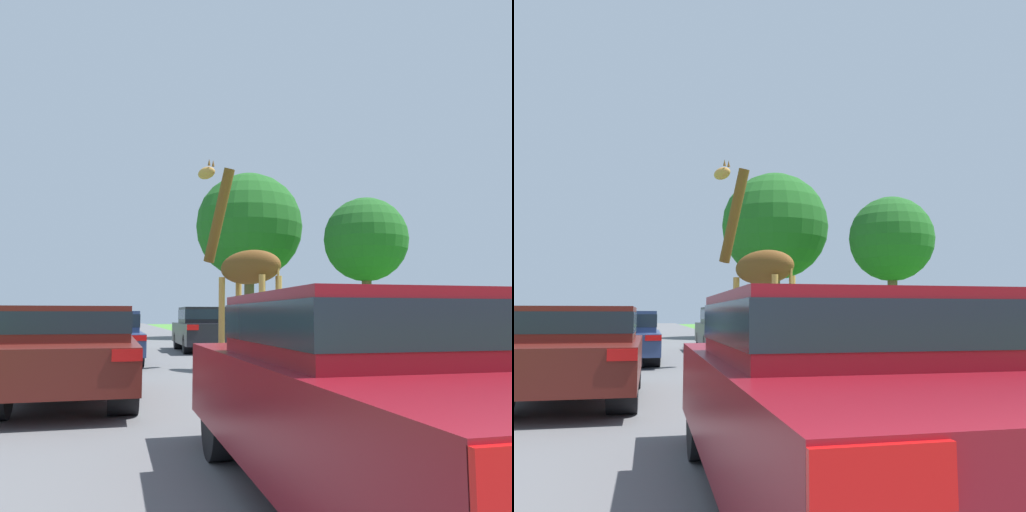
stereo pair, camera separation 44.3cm
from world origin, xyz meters
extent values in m
cube|color=#5B5B5E|center=(0.00, 30.00, 0.00)|extent=(6.90, 120.00, 0.00)
cylinder|color=#B77F3D|center=(1.20, 12.24, 1.03)|extent=(0.14, 0.14, 2.07)
cylinder|color=#2D2319|center=(1.20, 12.24, 0.04)|extent=(0.18, 0.18, 0.08)
cylinder|color=#B77F3D|center=(1.66, 12.53, 1.03)|extent=(0.14, 0.14, 2.07)
cylinder|color=#2D2319|center=(1.66, 12.53, 0.04)|extent=(0.18, 0.18, 0.08)
cylinder|color=#B77F3D|center=(1.86, 11.21, 1.03)|extent=(0.14, 0.14, 2.07)
cylinder|color=#2D2319|center=(1.86, 11.21, 0.04)|extent=(0.18, 0.18, 0.08)
cylinder|color=#B77F3D|center=(2.32, 11.51, 1.03)|extent=(0.14, 0.14, 2.07)
cylinder|color=#2D2319|center=(2.32, 11.51, 0.04)|extent=(0.18, 0.18, 0.08)
ellipsoid|color=brown|center=(1.76, 11.87, 2.28)|extent=(1.48, 1.81, 0.76)
cylinder|color=brown|center=(1.22, 12.72, 3.56)|extent=(0.72, 0.93, 2.23)
ellipsoid|color=#B77F3D|center=(0.97, 13.11, 4.69)|extent=(0.50, 0.60, 0.30)
cylinder|color=#B77F3D|center=(2.21, 11.18, 1.71)|extent=(0.05, 0.05, 1.14)
cone|color=brown|center=(1.00, 12.93, 4.92)|extent=(0.07, 0.07, 0.16)
cone|color=brown|center=(1.11, 13.00, 4.92)|extent=(0.07, 0.07, 0.16)
cube|color=maroon|center=(0.64, 3.54, 0.60)|extent=(1.99, 4.40, 0.65)
cube|color=maroon|center=(0.64, 3.54, 1.14)|extent=(1.79, 1.98, 0.42)
cube|color=#19232D|center=(0.64, 3.54, 1.16)|extent=(1.81, 2.00, 0.25)
cylinder|color=black|center=(-0.16, 4.86, 0.33)|extent=(0.40, 0.65, 0.65)
cylinder|color=black|center=(1.43, 4.86, 0.33)|extent=(0.40, 0.65, 0.65)
cube|color=black|center=(2.01, 18.89, 0.60)|extent=(2.00, 4.32, 0.69)
cube|color=black|center=(2.01, 18.89, 1.22)|extent=(1.80, 1.95, 0.54)
cube|color=#19232D|center=(2.01, 18.89, 1.25)|extent=(1.82, 1.97, 0.33)
cube|color=red|center=(1.19, 16.71, 0.85)|extent=(0.36, 0.03, 0.17)
cube|color=red|center=(2.83, 16.71, 0.85)|extent=(0.36, 0.03, 0.17)
cylinder|color=black|center=(1.21, 20.18, 0.30)|extent=(0.40, 0.61, 0.61)
cylinder|color=black|center=(2.81, 20.18, 0.30)|extent=(0.40, 0.61, 0.61)
cylinder|color=black|center=(1.21, 17.59, 0.30)|extent=(0.40, 0.61, 0.61)
cylinder|color=black|center=(2.81, 17.59, 0.30)|extent=(0.40, 0.61, 0.61)
cube|color=#561914|center=(-1.73, 8.38, 0.58)|extent=(1.84, 3.94, 0.55)
cube|color=#561914|center=(-1.73, 8.38, 1.09)|extent=(1.65, 1.77, 0.48)
cube|color=#19232D|center=(-1.73, 8.38, 1.11)|extent=(1.67, 1.79, 0.29)
cube|color=red|center=(-0.98, 6.40, 0.77)|extent=(0.33, 0.03, 0.13)
cylinder|color=black|center=(-2.47, 9.56, 0.36)|extent=(0.37, 0.71, 0.71)
cylinder|color=black|center=(-1.00, 9.56, 0.36)|extent=(0.37, 0.71, 0.71)
cylinder|color=black|center=(-1.00, 7.20, 0.36)|extent=(0.37, 0.71, 0.71)
cube|color=navy|center=(-1.42, 14.73, 0.53)|extent=(1.99, 4.44, 0.51)
cube|color=navy|center=(-1.42, 14.73, 1.05)|extent=(1.79, 2.00, 0.53)
cube|color=#19232D|center=(-1.42, 14.73, 1.08)|extent=(1.81, 2.02, 0.32)
cube|color=red|center=(-2.23, 12.50, 0.71)|extent=(0.36, 0.03, 0.12)
cube|color=red|center=(-0.60, 12.50, 0.71)|extent=(0.36, 0.03, 0.12)
cylinder|color=black|center=(-2.21, 16.06, 0.32)|extent=(0.40, 0.65, 0.65)
cylinder|color=black|center=(-0.62, 16.06, 0.32)|extent=(0.40, 0.65, 0.65)
cylinder|color=black|center=(-2.21, 13.39, 0.32)|extent=(0.40, 0.65, 0.65)
cylinder|color=black|center=(-0.62, 13.39, 0.32)|extent=(0.40, 0.65, 0.65)
cylinder|color=brown|center=(6.10, 29.42, 2.65)|extent=(0.55, 0.55, 5.31)
sphere|color=#1E561E|center=(6.10, 29.42, 6.20)|extent=(5.98, 5.98, 5.98)
cylinder|color=brown|center=(10.85, 24.58, 2.17)|extent=(0.48, 0.48, 4.34)
sphere|color=#1E561E|center=(10.85, 24.58, 4.96)|extent=(4.16, 4.16, 4.16)
camera|label=1|loc=(-1.14, 0.25, 1.20)|focal=38.00mm
camera|label=2|loc=(-0.71, 0.14, 1.20)|focal=38.00mm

